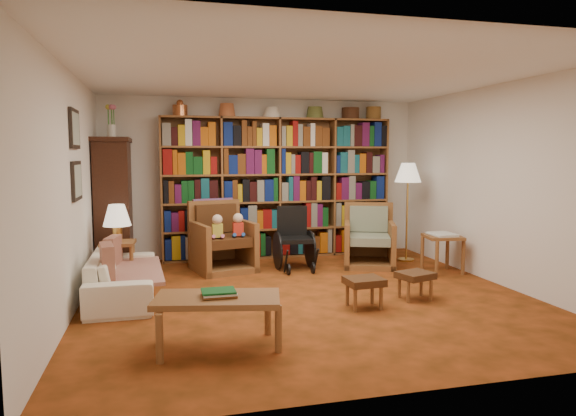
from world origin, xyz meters
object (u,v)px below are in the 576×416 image
object	(u,v)px
armchair_leather	(222,241)
wheelchair	(294,241)
coffee_table	(217,303)
sofa	(123,276)
side_table_papers	(443,242)
floor_lamp	(408,177)
side_table_lamp	(118,252)
armchair_sage	(367,242)
footstool_a	(364,283)
footstool_b	(415,277)

from	to	relation	value
armchair_leather	wheelchair	xyz separation A→B (m)	(1.00, -0.24, 0.00)
armchair_leather	coffee_table	xyz separation A→B (m)	(-0.39, -3.01, -0.01)
sofa	side_table_papers	bearing A→B (deg)	-86.66
floor_lamp	side_table_papers	distance (m)	1.22
armchair_leather	wheelchair	bearing A→B (deg)	-13.71
side_table_lamp	armchair_sage	bearing A→B (deg)	4.72
armchair_leather	floor_lamp	world-z (taller)	floor_lamp
coffee_table	armchair_leather	bearing A→B (deg)	82.57
side_table_lamp	armchair_sage	size ratio (longest dim) A/B	0.55
floor_lamp	side_table_papers	size ratio (longest dim) A/B	2.73
sofa	floor_lamp	world-z (taller)	floor_lamp
sofa	side_table_papers	xyz separation A→B (m)	(4.20, 0.25, 0.18)
armchair_sage	footstool_a	xyz separation A→B (m)	(-0.86, -2.01, -0.08)
footstool_b	side_table_lamp	bearing A→B (deg)	154.69
sofa	floor_lamp	distance (m)	4.36
wheelchair	coffee_table	size ratio (longest dim) A/B	0.79
armchair_leather	floor_lamp	xyz separation A→B (m)	(2.82, -0.11, 0.89)
sofa	footstool_b	distance (m)	3.31
side_table_papers	footstool_a	xyz separation A→B (m)	(-1.69, -1.28, -0.17)
side_table_lamp	armchair_sage	world-z (taller)	armchair_sage
side_table_lamp	footstool_b	size ratio (longest dim) A/B	1.21
armchair_sage	floor_lamp	bearing A→B (deg)	9.88
footstool_a	footstool_b	world-z (taller)	footstool_a
sofa	side_table_lamp	world-z (taller)	side_table_lamp
footstool_b	footstool_a	bearing A→B (deg)	-166.48
floor_lamp	side_table_papers	bearing A→B (deg)	-82.50
armchair_sage	footstool_b	distance (m)	1.86
wheelchair	sofa	bearing A→B (deg)	-156.92
side_table_lamp	floor_lamp	size ratio (longest dim) A/B	0.36
side_table_lamp	wheelchair	world-z (taller)	wheelchair
armchair_sage	wheelchair	size ratio (longest dim) A/B	1.10
wheelchair	side_table_papers	size ratio (longest dim) A/B	1.62
sofa	footstool_a	size ratio (longest dim) A/B	4.31
armchair_sage	wheelchair	bearing A→B (deg)	-179.54
floor_lamp	coffee_table	distance (m)	4.42
armchair_leather	armchair_sage	bearing A→B (deg)	-6.36
floor_lamp	coffee_table	bearing A→B (deg)	-137.93
armchair_sage	floor_lamp	world-z (taller)	floor_lamp
armchair_leather	floor_lamp	size ratio (longest dim) A/B	0.66
footstool_b	wheelchair	bearing A→B (deg)	116.79
floor_lamp	footstool_b	world-z (taller)	floor_lamp
sofa	coffee_table	size ratio (longest dim) A/B	1.55
armchair_leather	footstool_b	world-z (taller)	armchair_leather
armchair_sage	footstool_a	size ratio (longest dim) A/B	2.41
side_table_lamp	armchair_sage	xyz separation A→B (m)	(3.48, 0.29, -0.06)
sofa	armchair_sage	bearing A→B (deg)	-73.92
sofa	footstool_b	size ratio (longest dim) A/B	3.95
side_table_lamp	wheelchair	distance (m)	2.39
sofa	wheelchair	size ratio (longest dim) A/B	1.97
side_table_papers	footstool_b	world-z (taller)	side_table_papers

